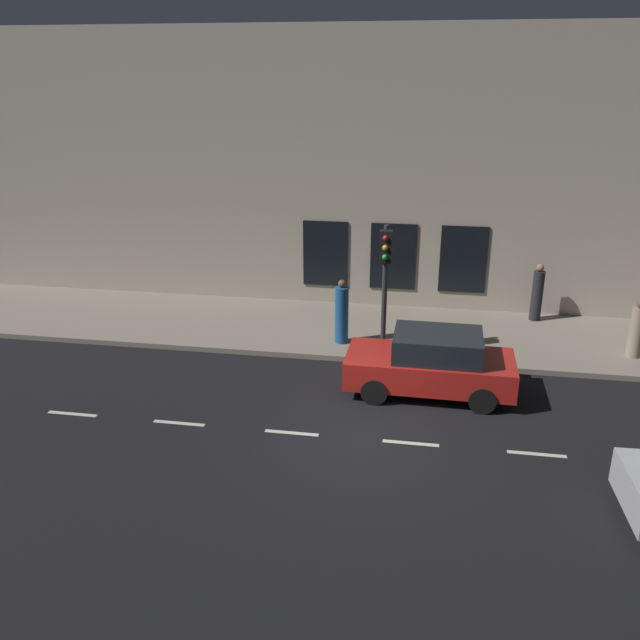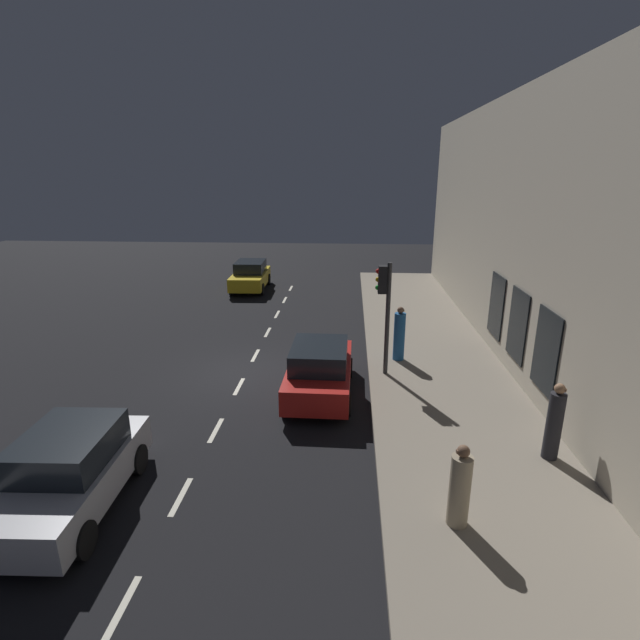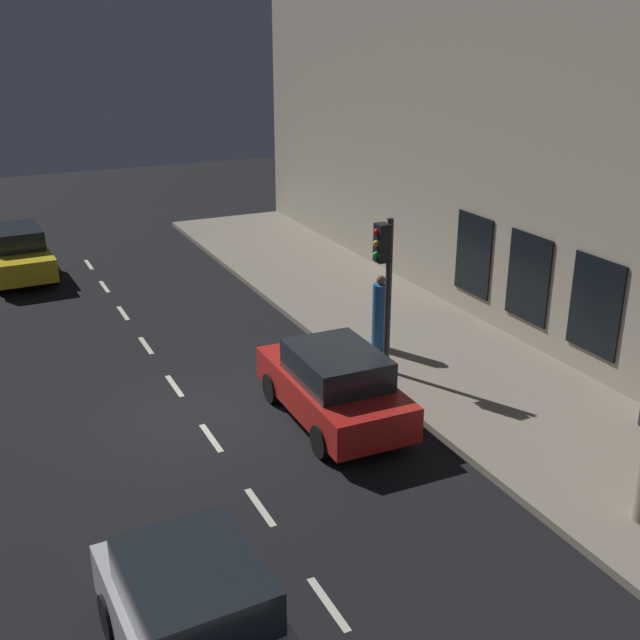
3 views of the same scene
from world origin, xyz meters
The scene contains 11 objects.
ground_plane centered at (0.00, 0.00, 0.00)m, with size 60.00×60.00×0.00m, color black.
sidewalk centered at (6.25, 0.00, 0.07)m, with size 4.50×32.00×0.15m.
building_facade centered at (8.80, 0.00, 4.41)m, with size 0.65×32.00×8.83m.
lane_centre_line centered at (0.00, -1.00, 0.00)m, with size 0.12×27.20×0.01m.
traffic_light centered at (4.41, -0.02, 2.61)m, with size 0.49×0.32×3.57m.
parked_car_0 centered at (-1.98, -6.62, 0.79)m, with size 1.98×3.90×1.58m.
parked_car_1 centered at (-2.21, 11.60, 0.79)m, with size 1.94×4.10×1.58m.
parked_car_2 centered at (2.51, -1.36, 0.79)m, with size 1.93×4.07×1.58m.
pedestrian_0 centered at (5.04, 1.20, 1.01)m, with size 0.45×0.45×1.87m.
pedestrian_1 centered at (5.37, -6.79, 0.89)m, with size 0.44×0.44×1.61m.
pedestrian_2 centered at (7.89, -4.52, 1.00)m, with size 0.48×0.48×1.81m.
Camera 2 is at (3.34, -14.14, 6.28)m, focal length 26.69 mm.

